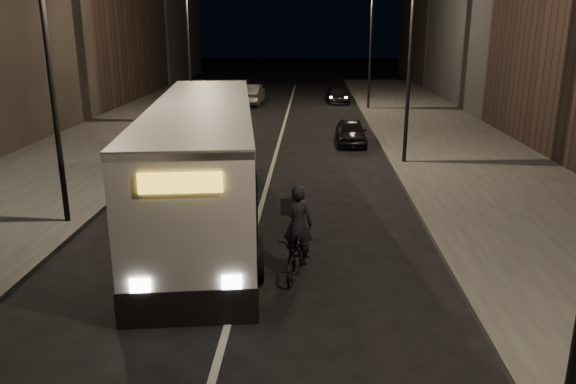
# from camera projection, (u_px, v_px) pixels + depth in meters

# --- Properties ---
(ground) EXTENTS (180.00, 180.00, 0.00)m
(ground) POSITION_uv_depth(u_px,v_px,m) (238.00, 289.00, 12.71)
(ground) COLOR black
(ground) RESTS_ON ground
(sidewalk_right) EXTENTS (7.00, 70.00, 0.16)m
(sidewalk_right) POSITION_uv_depth(u_px,v_px,m) (461.00, 153.00, 25.75)
(sidewalk_right) COLOR #343431
(sidewalk_right) RESTS_ON ground
(sidewalk_left) EXTENTS (7.00, 70.00, 0.16)m
(sidewalk_left) POSITION_uv_depth(u_px,v_px,m) (96.00, 150.00, 26.42)
(sidewalk_left) COLOR #343431
(sidewalk_left) RESTS_ON ground
(streetlight_right_mid) EXTENTS (1.20, 0.44, 8.12)m
(streetlight_right_mid) POSITION_uv_depth(u_px,v_px,m) (405.00, 35.00, 22.45)
(streetlight_right_mid) COLOR black
(streetlight_right_mid) RESTS_ON sidewalk_right
(streetlight_right_far) EXTENTS (1.20, 0.44, 8.12)m
(streetlight_right_far) POSITION_uv_depth(u_px,v_px,m) (367.00, 31.00, 37.76)
(streetlight_right_far) COLOR black
(streetlight_right_far) RESTS_ON sidewalk_right
(streetlight_left_near) EXTENTS (1.20, 0.44, 8.12)m
(streetlight_left_near) POSITION_uv_depth(u_px,v_px,m) (56.00, 40.00, 15.21)
(streetlight_left_near) COLOR black
(streetlight_left_near) RESTS_ON sidewalk_left
(streetlight_left_far) EXTENTS (1.20, 0.44, 8.12)m
(streetlight_left_far) POSITION_uv_depth(u_px,v_px,m) (192.00, 32.00, 32.44)
(streetlight_left_far) COLOR black
(streetlight_left_far) RESTS_ON sidewalk_left
(city_bus) EXTENTS (4.42, 13.46, 3.57)m
(city_bus) POSITION_uv_depth(u_px,v_px,m) (204.00, 156.00, 16.90)
(city_bus) COLOR silver
(city_bus) RESTS_ON ground
(cyclist_on_bicycle) EXTENTS (1.05, 2.09, 2.30)m
(cyclist_on_bicycle) POSITION_uv_depth(u_px,v_px,m) (298.00, 246.00, 13.18)
(cyclist_on_bicycle) COLOR black
(cyclist_on_bicycle) RESTS_ON ground
(car_near) EXTENTS (1.48, 3.64, 1.24)m
(car_near) POSITION_uv_depth(u_px,v_px,m) (351.00, 132.00, 27.94)
(car_near) COLOR black
(car_near) RESTS_ON ground
(car_mid) EXTENTS (1.78, 4.67, 1.52)m
(car_mid) POSITION_uv_depth(u_px,v_px,m) (251.00, 94.00, 41.87)
(car_mid) COLOR #3B3C3E
(car_mid) RESTS_ON ground
(car_far) EXTENTS (1.93, 3.99, 1.12)m
(car_far) POSITION_uv_depth(u_px,v_px,m) (337.00, 95.00, 42.91)
(car_far) COLOR black
(car_far) RESTS_ON ground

